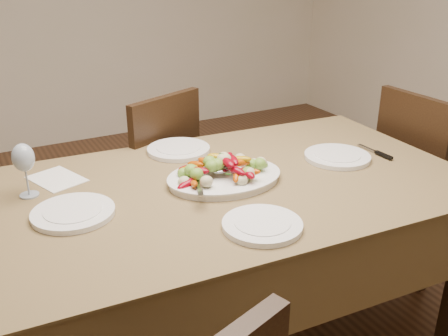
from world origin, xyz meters
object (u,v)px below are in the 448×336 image
plate_right (337,157)px  plate_far (179,150)px  serving_platter (224,179)px  plate_left (73,213)px  wine_glass (25,169)px  chair_far (142,181)px  plate_near (262,225)px  dining_table (224,270)px  chair_right (431,182)px

plate_right → plate_far: (-0.54, 0.39, 0.00)m
serving_platter → plate_left: size_ratio=1.59×
wine_glass → chair_far: bearing=41.9°
plate_far → plate_near: 0.72m
plate_left → dining_table: bearing=-1.7°
dining_table → plate_far: size_ratio=6.86×
serving_platter → plate_right: size_ratio=1.57×
plate_near → plate_right: bearing=29.9°
chair_far → plate_far: size_ratio=3.54×
dining_table → chair_right: 1.23m
wine_glass → plate_far: bearing=12.9°
plate_far → plate_near: bearing=-93.0°
plate_left → plate_far: same height
plate_left → chair_right: bearing=1.1°
chair_right → serving_platter: bearing=92.6°
dining_table → plate_right: bearing=-1.1°
dining_table → plate_near: 0.52m
dining_table → chair_right: size_ratio=1.94×
dining_table → plate_right: (0.53, -0.01, 0.39)m
dining_table → plate_near: bearing=-98.8°
plate_near → plate_left: bearing=143.9°
chair_far → plate_left: size_ratio=3.57×
chair_right → wine_glass: (-1.87, 0.18, 0.39)m
chair_far → plate_near: bearing=67.8°
plate_far → plate_right: bearing=-35.7°
chair_far → serving_platter: size_ratio=2.25×
serving_platter → plate_right: (0.52, -0.02, -0.00)m
dining_table → plate_left: 0.67m
chair_far → chair_right: bearing=128.5°
plate_near → wine_glass: (-0.59, 0.58, 0.09)m
dining_table → serving_platter: bearing=55.6°
dining_table → chair_far: (-0.06, 0.76, 0.10)m
plate_left → serving_platter: bearing=-0.3°
dining_table → plate_right: plate_right is taller
plate_left → wine_glass: 0.26m
chair_far → plate_right: (0.59, -0.77, 0.29)m
plate_right → plate_near: same height
plate_right → plate_left: bearing=178.6°
chair_right → plate_near: 1.37m
plate_right → chair_right: bearing=4.9°
plate_near → wine_glass: 0.83m
serving_platter → chair_far: bearing=95.2°
chair_right → plate_near: (-1.28, -0.39, 0.29)m
plate_left → plate_near: (0.49, -0.36, 0.00)m
wine_glass → serving_platter: bearing=-18.7°
plate_far → plate_near: same height
plate_far → plate_left: bearing=-145.6°
plate_left → wine_glass: bearing=114.9°
chair_right → plate_far: 1.32m
chair_right → plate_right: bearing=95.8°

